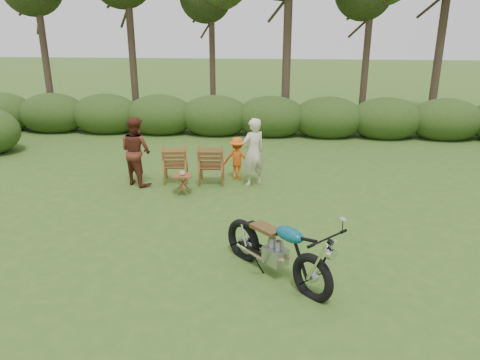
# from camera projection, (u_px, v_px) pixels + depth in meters

# --- Properties ---
(ground) EXTENTS (80.00, 80.00, 0.00)m
(ground) POSITION_uv_depth(u_px,v_px,m) (261.00, 257.00, 8.29)
(ground) COLOR #33521B
(ground) RESTS_ON ground
(tree_line) EXTENTS (22.52, 11.62, 8.14)m
(tree_line) POSITION_uv_depth(u_px,v_px,m) (288.00, 22.00, 16.13)
(tree_line) COLOR #33251B
(tree_line) RESTS_ON ground
(motorcycle) EXTENTS (2.18, 2.20, 1.28)m
(motorcycle) POSITION_uv_depth(u_px,v_px,m) (275.00, 275.00, 7.70)
(motorcycle) COLOR #0C829F
(motorcycle) RESTS_ON ground
(lawn_chair_right) EXTENTS (0.76, 0.76, 1.03)m
(lawn_chair_right) POSITION_uv_depth(u_px,v_px,m) (212.00, 183.00, 11.95)
(lawn_chair_right) COLOR brown
(lawn_chair_right) RESTS_ON ground
(lawn_chair_left) EXTENTS (0.77, 0.77, 1.00)m
(lawn_chair_left) POSITION_uv_depth(u_px,v_px,m) (177.00, 181.00, 12.07)
(lawn_chair_left) COLOR brown
(lawn_chair_left) RESTS_ON ground
(side_table) EXTENTS (0.50, 0.43, 0.48)m
(side_table) POSITION_uv_depth(u_px,v_px,m) (182.00, 184.00, 11.12)
(side_table) COLOR brown
(side_table) RESTS_ON ground
(cup) EXTENTS (0.15, 0.15, 0.10)m
(cup) POSITION_uv_depth(u_px,v_px,m) (182.00, 173.00, 11.00)
(cup) COLOR beige
(cup) RESTS_ON side_table
(adult_a) EXTENTS (0.74, 0.69, 1.71)m
(adult_a) POSITION_uv_depth(u_px,v_px,m) (253.00, 185.00, 11.80)
(adult_a) COLOR beige
(adult_a) RESTS_ON ground
(adult_b) EXTENTS (1.06, 1.00, 1.72)m
(adult_b) POSITION_uv_depth(u_px,v_px,m) (139.00, 184.00, 11.88)
(adult_b) COLOR #5B271A
(adult_b) RESTS_ON ground
(child) EXTENTS (0.75, 0.47, 1.11)m
(child) POSITION_uv_depth(u_px,v_px,m) (237.00, 179.00, 12.23)
(child) COLOR #DD5514
(child) RESTS_ON ground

